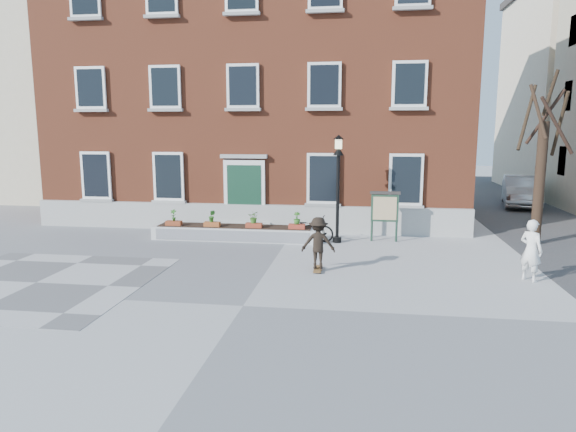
% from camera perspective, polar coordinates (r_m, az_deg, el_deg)
% --- Properties ---
extents(ground, '(100.00, 100.00, 0.00)m').
position_cam_1_polar(ground, '(12.36, -5.03, -9.92)').
color(ground, '#97979A').
rests_on(ground, ground).
extents(checker_patch, '(6.00, 6.00, 0.01)m').
position_cam_1_polar(checker_patch, '(15.65, -26.20, -6.66)').
color(checker_patch, '#58585A').
rests_on(checker_patch, ground).
extents(distant_building, '(10.00, 12.00, 13.00)m').
position_cam_1_polar(distant_building, '(37.63, -25.84, 12.31)').
color(distant_building, beige).
rests_on(distant_building, ground).
extents(bicycle, '(1.92, 0.96, 0.96)m').
position_cam_1_polar(bicycle, '(19.12, 2.42, -1.37)').
color(bicycle, black).
rests_on(bicycle, ground).
extents(parked_car, '(2.70, 5.24, 1.65)m').
position_cam_1_polar(parked_car, '(30.52, 24.50, 2.55)').
color(parked_car, '#AFB1B4').
rests_on(parked_car, ground).
extents(bystander, '(0.73, 0.74, 1.72)m').
position_cam_1_polar(bystander, '(15.53, 25.39, -3.47)').
color(bystander, white).
rests_on(bystander, ground).
extents(brick_building, '(18.40, 10.85, 12.60)m').
position_cam_1_polar(brick_building, '(25.83, -2.40, 14.45)').
color(brick_building, brown).
rests_on(brick_building, ground).
extents(planter_assembly, '(6.20, 1.12, 1.15)m').
position_cam_1_polar(planter_assembly, '(19.47, -5.92, -1.74)').
color(planter_assembly, silver).
rests_on(planter_assembly, ground).
extents(bare_tree, '(1.83, 1.83, 6.16)m').
position_cam_1_polar(bare_tree, '(20.38, 26.29, 4.88)').
color(bare_tree, '#312015').
rests_on(bare_tree, ground).
extents(lamp_post, '(0.40, 0.40, 3.93)m').
position_cam_1_polar(lamp_post, '(18.66, 5.59, 4.70)').
color(lamp_post, black).
rests_on(lamp_post, ground).
extents(notice_board, '(1.10, 0.16, 1.87)m').
position_cam_1_polar(notice_board, '(19.24, 10.70, 0.90)').
color(notice_board, '#183123').
rests_on(notice_board, ground).
extents(skateboarder, '(1.01, 0.78, 1.61)m').
position_cam_1_polar(skateboarder, '(15.05, 3.38, -3.03)').
color(skateboarder, brown).
rests_on(skateboarder, ground).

